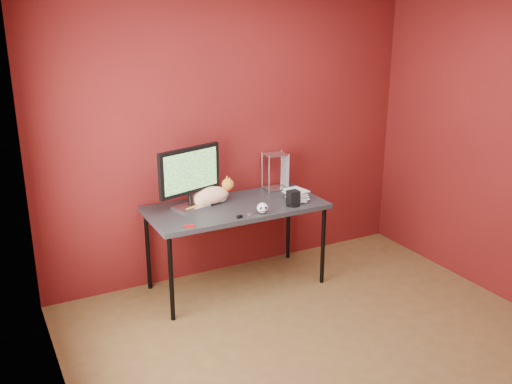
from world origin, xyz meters
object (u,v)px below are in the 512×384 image
monitor (190,175)px  cat (211,195)px  desk (236,211)px  skull_mug (263,208)px  speaker (293,199)px  book_stack (289,145)px

monitor → cat: bearing=-9.4°
desk → skull_mug: bearing=-68.7°
speaker → book_stack: bearing=74.9°
monitor → speaker: (0.79, -0.33, -0.23)m
monitor → skull_mug: monitor is taller
monitor → cat: size_ratio=1.24×
desk → skull_mug: size_ratio=15.63×
skull_mug → book_stack: 0.59m
desk → skull_mug: 0.31m
skull_mug → book_stack: bearing=44.3°
monitor → book_stack: bearing=-30.9°
skull_mug → speaker: bearing=25.7°
cat → speaker: 0.70m
monitor → desk: bearing=-33.1°
book_stack → desk: bearing=167.9°
desk → cat: bearing=142.0°
skull_mug → speaker: speaker is taller
cat → book_stack: bearing=-21.5°
speaker → desk: bearing=149.6°
desk → skull_mug: skull_mug is taller
desk → monitor: size_ratio=2.56×
skull_mug → monitor: bearing=158.0°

